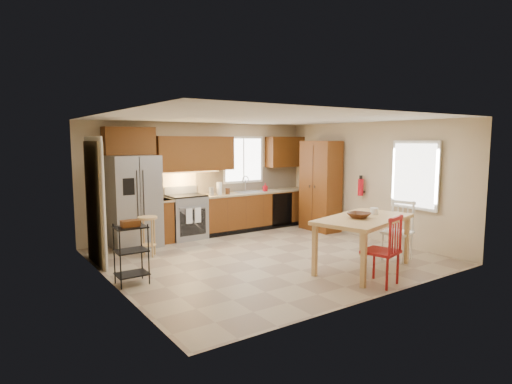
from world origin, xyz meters
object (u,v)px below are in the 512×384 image
object	(u,v)px
range_stove	(186,217)
pantry	(320,186)
table_jar	(374,212)
fire_extinguisher	(361,187)
bar_stool	(148,237)
soap_bottle	(265,187)
dining_table	(363,244)
utility_cart	(131,254)
table_bowl	(359,218)
chair_white	(397,231)
chair_red	(381,250)
refrigerator	(134,201)

from	to	relation	value
range_stove	pantry	xyz separation A→B (m)	(2.98, -0.99, 0.59)
table_jar	range_stove	bearing A→B (deg)	116.57
fire_extinguisher	bar_stool	bearing A→B (deg)	165.68
soap_bottle	bar_stool	distance (m)	3.40
table_jar	dining_table	bearing A→B (deg)	-164.05
dining_table	utility_cart	world-z (taller)	utility_cart
bar_stool	range_stove	bearing A→B (deg)	32.49
range_stove	dining_table	distance (m)	3.95
table_bowl	utility_cart	bearing A→B (deg)	156.08
bar_stool	soap_bottle	bearing A→B (deg)	9.62
pantry	chair_white	world-z (taller)	pantry
table_jar	utility_cart	size ratio (longest dim) A/B	0.19
soap_bottle	pantry	world-z (taller)	pantry
range_stove	utility_cart	distance (m)	2.98
bar_stool	chair_red	bearing A→B (deg)	-61.37
soap_bottle	table_jar	xyz separation A→B (m)	(-0.24, -3.50, -0.10)
fire_extinguisher	table_jar	bearing A→B (deg)	-131.85
range_stove	pantry	distance (m)	3.19
chair_white	pantry	bearing A→B (deg)	-28.06
pantry	chair_white	size ratio (longest dim) A/B	2.04
dining_table	chair_white	xyz separation A→B (m)	(0.95, 0.05, 0.09)
pantry	table_jar	distance (m)	2.86
chair_white	utility_cart	world-z (taller)	chair_white
fire_extinguisher	table_bowl	distance (m)	2.52
chair_red	table_jar	world-z (taller)	chair_red
chair_red	dining_table	bearing A→B (deg)	46.80
range_stove	pantry	bearing A→B (deg)	-18.29
table_bowl	fire_extinguisher	bearing A→B (deg)	41.40
range_stove	chair_white	size ratio (longest dim) A/B	0.89
pantry	utility_cart	bearing A→B (deg)	-165.58
pantry	table_jar	size ratio (longest dim) A/B	12.46
refrigerator	pantry	size ratio (longest dim) A/B	0.87
dining_table	table_bowl	world-z (taller)	table_bowl
table_jar	utility_cart	world-z (taller)	table_jar
pantry	fire_extinguisher	distance (m)	1.07
soap_bottle	table_jar	distance (m)	3.51
refrigerator	utility_cart	size ratio (longest dim) A/B	2.01
soap_bottle	bar_stool	xyz separation A→B (m)	(-3.23, -0.83, -0.63)
pantry	chair_red	size ratio (longest dim) A/B	2.04
pantry	chair_red	distance (m)	3.91
range_stove	utility_cart	size ratio (longest dim) A/B	1.02
chair_white	utility_cart	distance (m)	4.53
range_stove	fire_extinguisher	distance (m)	3.83
fire_extinguisher	bar_stool	xyz separation A→B (m)	(-4.38, 1.12, -0.73)
table_bowl	table_jar	distance (m)	0.51
soap_bottle	chair_white	xyz separation A→B (m)	(0.33, -3.56, -0.48)
bar_stool	fire_extinguisher	bearing A→B (deg)	-19.11
range_stove	pantry	size ratio (longest dim) A/B	0.44
pantry	bar_stool	world-z (taller)	pantry
range_stove	utility_cart	bearing A→B (deg)	-130.88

